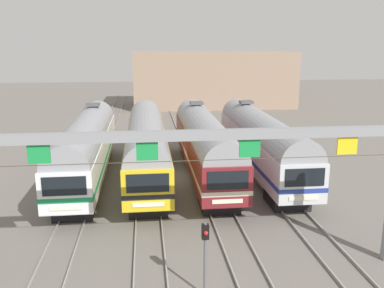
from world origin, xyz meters
TOP-DOWN VIEW (x-y plane):
  - ground_plane at (0.00, 0.00)m, footprint 160.00×160.00m
  - track_bed at (-0.00, 17.00)m, footprint 14.53×70.00m
  - commuter_train_white at (-6.51, -0.00)m, footprint 2.88×18.06m
  - commuter_train_yellow at (-2.17, -0.01)m, footprint 2.88×18.06m
  - commuter_train_maroon at (2.17, -0.00)m, footprint 2.88×18.06m
  - commuter_train_silver at (6.51, -0.00)m, footprint 2.88×18.06m
  - catenary_gantry at (-0.00, -13.50)m, footprint 18.27×0.44m
  - yard_signal_mast at (0.00, -15.46)m, footprint 0.28×0.35m
  - maintenance_building at (8.60, 35.97)m, footprint 24.80×10.00m

SIDE VIEW (x-z plane):
  - ground_plane at x=0.00m, z-range 0.00..0.00m
  - track_bed at x=0.00m, z-range 0.00..0.15m
  - yard_signal_mast at x=0.00m, z-range 0.62..3.78m
  - commuter_train_yellow at x=-2.17m, z-range 0.30..5.07m
  - commuter_train_white at x=-6.51m, z-range 0.16..5.21m
  - commuter_train_maroon at x=2.17m, z-range 0.16..5.21m
  - commuter_train_silver at x=6.51m, z-range 0.16..5.21m
  - maintenance_building at x=8.60m, z-range 0.00..8.53m
  - catenary_gantry at x=0.00m, z-range 1.65..8.62m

